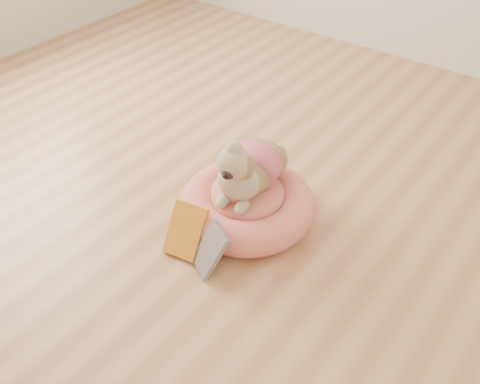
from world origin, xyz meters
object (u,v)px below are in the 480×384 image
Objects in this scene: book_yellow at (186,231)px; book_white at (210,250)px; dog at (248,158)px; pet_bed at (247,205)px.

book_white is (0.14, -0.02, -0.01)m from book_yellow.
dog reaches higher than book_white.
book_white is (0.07, -0.33, -0.21)m from dog.
book_white is at bearing -18.23° from book_yellow.
pet_bed is 2.94× the size of book_white.
pet_bed is 0.31m from book_yellow.
book_yellow is at bearing -160.86° from book_white.
book_yellow is at bearing -106.09° from pet_bed.
dog is at bearing 125.07° from pet_bed.
dog is (-0.01, 0.01, 0.23)m from pet_bed.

